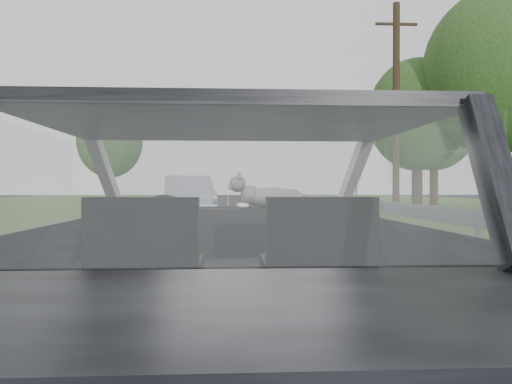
{
  "coord_description": "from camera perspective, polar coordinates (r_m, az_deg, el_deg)",
  "views": [
    {
      "loc": [
        -0.02,
        -2.62,
        1.13
      ],
      "look_at": [
        0.16,
        0.57,
        1.1
      ],
      "focal_mm": 35.0,
      "sensor_mm": 36.0,
      "label": 1
    }
  ],
  "objects": [
    {
      "name": "steering_wheel",
      "position": [
        2.99,
        -10.54,
        -3.56
      ],
      "size": [
        0.36,
        0.36,
        0.04
      ],
      "primitive_type": "torus",
      "color": "black",
      "rests_on": "dashboard"
    },
    {
      "name": "dashboard",
      "position": [
        3.26,
        -2.86,
        -4.43
      ],
      "size": [
        1.58,
        0.45,
        0.3
      ],
      "primitive_type": "cube",
      "color": "black",
      "rests_on": "subject_car"
    },
    {
      "name": "tree_3",
      "position": [
        33.96,
        19.68,
        5.46
      ],
      "size": [
        5.37,
        5.37,
        8.1
      ],
      "primitive_type": null,
      "rotation": [
        0.0,
        0.0,
        -0.0
      ],
      "color": "#203E16",
      "rests_on": "ground"
    },
    {
      "name": "subject_car",
      "position": [
        2.66,
        -2.76,
        -8.3
      ],
      "size": [
        1.8,
        4.0,
        1.45
      ],
      "primitive_type": "cube",
      "color": "black",
      "rests_on": "ground"
    },
    {
      "name": "tree_2",
      "position": [
        25.3,
        17.94,
        6.02
      ],
      "size": [
        6.21,
        6.21,
        7.11
      ],
      "primitive_type": null,
      "rotation": [
        0.0,
        0.0,
        -0.42
      ],
      "color": "#203E16",
      "rests_on": "ground"
    },
    {
      "name": "tree_1",
      "position": [
        24.53,
        25.77,
        9.01
      ],
      "size": [
        8.18,
        8.18,
        9.52
      ],
      "primitive_type": null,
      "rotation": [
        0.0,
        0.0,
        -0.38
      ],
      "color": "#203E16",
      "rests_on": "ground"
    },
    {
      "name": "driver_seat",
      "position": [
        2.38,
        -12.44,
        -5.58
      ],
      "size": [
        0.5,
        0.72,
        0.42
      ],
      "primitive_type": "cube",
      "color": "black",
      "rests_on": "subject_car"
    },
    {
      "name": "cat",
      "position": [
        3.22,
        1.96,
        -0.49
      ],
      "size": [
        0.52,
        0.2,
        0.23
      ],
      "primitive_type": "ellipsoid",
      "rotation": [
        0.0,
        0.0,
        0.08
      ],
      "color": "#A0A0A0",
      "rests_on": "dashboard"
    },
    {
      "name": "highway_sign",
      "position": [
        27.4,
        11.42,
        0.71
      ],
      "size": [
        0.11,
        0.97,
        2.42
      ],
      "primitive_type": "cube",
      "rotation": [
        0.0,
        0.0,
        0.01
      ],
      "color": "#0E5A22",
      "rests_on": "ground"
    },
    {
      "name": "other_car",
      "position": [
        18.65,
        -7.79,
        -0.52
      ],
      "size": [
        2.56,
        4.98,
        1.57
      ],
      "primitive_type": "imported",
      "rotation": [
        0.0,
        0.0,
        0.15
      ],
      "color": "#9FA5B4",
      "rests_on": "ground"
    },
    {
      "name": "passenger_seat",
      "position": [
        2.39,
        7.0,
        -5.55
      ],
      "size": [
        0.5,
        0.72,
        0.42
      ],
      "primitive_type": "cube",
      "color": "black",
      "rests_on": "subject_car"
    },
    {
      "name": "utility_pole",
      "position": [
        21.26,
        15.73,
        9.1
      ],
      "size": [
        0.35,
        0.35,
        8.6
      ],
      "primitive_type": "cylinder",
      "rotation": [
        0.0,
        0.0,
        -0.29
      ],
      "color": "#402F23",
      "rests_on": "ground"
    },
    {
      "name": "tree_6",
      "position": [
        34.73,
        -16.35,
        4.05
      ],
      "size": [
        4.33,
        4.33,
        6.52
      ],
      "primitive_type": null,
      "rotation": [
        0.0,
        0.0,
        -0.01
      ],
      "color": "#203E16",
      "rests_on": "ground"
    },
    {
      "name": "guardrail",
      "position": [
        13.35,
        15.64,
        -1.84
      ],
      "size": [
        0.05,
        90.0,
        0.32
      ],
      "primitive_type": "cube",
      "color": "gray",
      "rests_on": "ground"
    }
  ]
}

